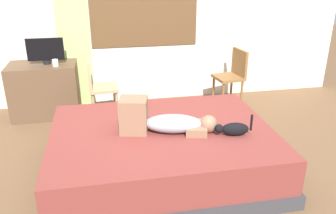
{
  "coord_description": "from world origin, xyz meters",
  "views": [
    {
      "loc": [
        -0.54,
        -2.97,
        2.02
      ],
      "look_at": [
        0.09,
        0.28,
        0.64
      ],
      "focal_mm": 37.35,
      "sensor_mm": 36.0,
      "label": 1
    }
  ],
  "objects_px": {
    "tv_monitor": "(45,51)",
    "chair_spare": "(233,74)",
    "bed": "(162,151)",
    "chair_by_desk": "(98,85)",
    "cat": "(233,129)",
    "desk": "(45,90)",
    "cup": "(55,63)",
    "person_lying": "(163,121)"
  },
  "relations": [
    {
      "from": "cup",
      "to": "chair_by_desk",
      "type": "xyz_separation_m",
      "value": [
        0.53,
        -0.19,
        -0.28
      ]
    },
    {
      "from": "bed",
      "to": "desk",
      "type": "relative_size",
      "value": 2.47
    },
    {
      "from": "bed",
      "to": "chair_by_desk",
      "type": "distance_m",
      "value": 1.58
    },
    {
      "from": "desk",
      "to": "chair_spare",
      "type": "bearing_deg",
      "value": -4.23
    },
    {
      "from": "cat",
      "to": "chair_by_desk",
      "type": "relative_size",
      "value": 0.41
    },
    {
      "from": "cat",
      "to": "chair_spare",
      "type": "height_order",
      "value": "chair_spare"
    },
    {
      "from": "bed",
      "to": "person_lying",
      "type": "distance_m",
      "value": 0.36
    },
    {
      "from": "bed",
      "to": "desk",
      "type": "bearing_deg",
      "value": 127.38
    },
    {
      "from": "bed",
      "to": "cat",
      "type": "xyz_separation_m",
      "value": [
        0.64,
        -0.25,
        0.31
      ]
    },
    {
      "from": "person_lying",
      "to": "desk",
      "type": "distance_m",
      "value": 2.26
    },
    {
      "from": "chair_spare",
      "to": "cup",
      "type": "bearing_deg",
      "value": 178.63
    },
    {
      "from": "bed",
      "to": "chair_by_desk",
      "type": "bearing_deg",
      "value": 113.15
    },
    {
      "from": "bed",
      "to": "desk",
      "type": "height_order",
      "value": "desk"
    },
    {
      "from": "bed",
      "to": "chair_by_desk",
      "type": "relative_size",
      "value": 2.59
    },
    {
      "from": "desk",
      "to": "cup",
      "type": "relative_size",
      "value": 9.78
    },
    {
      "from": "bed",
      "to": "desk",
      "type": "xyz_separation_m",
      "value": [
        -1.34,
        1.75,
        0.13
      ]
    },
    {
      "from": "desk",
      "to": "bed",
      "type": "bearing_deg",
      "value": -52.62
    },
    {
      "from": "bed",
      "to": "desk",
      "type": "distance_m",
      "value": 2.21
    },
    {
      "from": "bed",
      "to": "cat",
      "type": "relative_size",
      "value": 6.25
    },
    {
      "from": "tv_monitor",
      "to": "cup",
      "type": "distance_m",
      "value": 0.23
    },
    {
      "from": "cat",
      "to": "chair_by_desk",
      "type": "xyz_separation_m",
      "value": [
        -1.25,
        1.68,
        -0.04
      ]
    },
    {
      "from": "cat",
      "to": "bed",
      "type": "bearing_deg",
      "value": 158.34
    },
    {
      "from": "person_lying",
      "to": "chair_by_desk",
      "type": "height_order",
      "value": "chair_by_desk"
    },
    {
      "from": "person_lying",
      "to": "cat",
      "type": "relative_size",
      "value": 2.64
    },
    {
      "from": "bed",
      "to": "chair_spare",
      "type": "distance_m",
      "value": 2.06
    },
    {
      "from": "tv_monitor",
      "to": "chair_spare",
      "type": "height_order",
      "value": "tv_monitor"
    },
    {
      "from": "bed",
      "to": "person_lying",
      "type": "bearing_deg",
      "value": -84.03
    },
    {
      "from": "chair_spare",
      "to": "chair_by_desk",
      "type": "bearing_deg",
      "value": -176.22
    },
    {
      "from": "chair_by_desk",
      "to": "cup",
      "type": "bearing_deg",
      "value": 160.53
    },
    {
      "from": "chair_by_desk",
      "to": "chair_spare",
      "type": "xyz_separation_m",
      "value": [
        1.94,
        0.13,
        0.0
      ]
    },
    {
      "from": "cup",
      "to": "bed",
      "type": "bearing_deg",
      "value": -54.81
    },
    {
      "from": "person_lying",
      "to": "chair_by_desk",
      "type": "relative_size",
      "value": 1.09
    },
    {
      "from": "bed",
      "to": "tv_monitor",
      "type": "height_order",
      "value": "tv_monitor"
    },
    {
      "from": "tv_monitor",
      "to": "person_lying",
      "type": "bearing_deg",
      "value": -54.82
    },
    {
      "from": "cat",
      "to": "cup",
      "type": "bearing_deg",
      "value": 133.59
    },
    {
      "from": "tv_monitor",
      "to": "chair_spare",
      "type": "xyz_separation_m",
      "value": [
        2.59,
        -0.2,
        -0.41
      ]
    },
    {
      "from": "person_lying",
      "to": "cup",
      "type": "bearing_deg",
      "value": 124.56
    },
    {
      "from": "bed",
      "to": "cat",
      "type": "height_order",
      "value": "cat"
    },
    {
      "from": "cup",
      "to": "cat",
      "type": "bearing_deg",
      "value": -46.41
    },
    {
      "from": "person_lying",
      "to": "chair_by_desk",
      "type": "distance_m",
      "value": 1.6
    },
    {
      "from": "cat",
      "to": "desk",
      "type": "height_order",
      "value": "desk"
    },
    {
      "from": "tv_monitor",
      "to": "chair_spare",
      "type": "relative_size",
      "value": 0.56
    }
  ]
}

